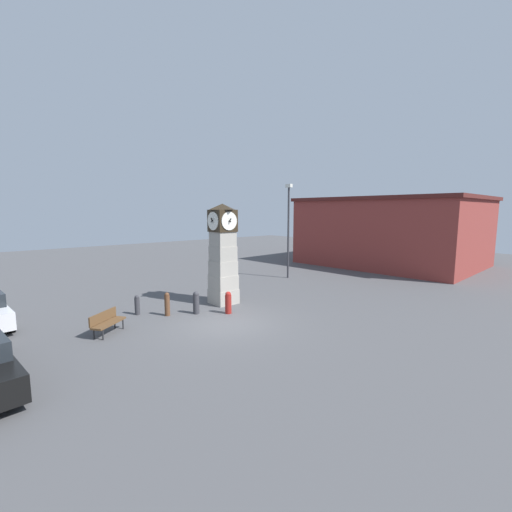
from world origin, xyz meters
TOP-DOWN VIEW (x-y plane):
  - ground_plane at (0.00, 0.00)m, footprint 77.96×77.96m
  - clock_tower at (-2.89, 1.95)m, footprint 1.50×1.47m
  - bollard_near_tower at (-1.20, 1.05)m, footprint 0.31×0.31m
  - bollard_mid_row at (-2.18, -0.15)m, footprint 0.30×0.30m
  - bollard_far_row at (-2.79, -1.36)m, footprint 0.25×0.25m
  - bollard_end_row at (-3.88, -2.38)m, footprint 0.24×0.24m
  - bench at (-2.15, -4.31)m, footprint 1.37×1.60m
  - pedestrian_near_bench at (-16.13, 11.24)m, footprint 0.42×0.47m
  - street_lamp_near_road at (-5.57, 9.65)m, footprint 0.50×0.24m
  - warehouse_blue_far at (-4.03, 21.64)m, footprint 15.22×12.36m

SIDE VIEW (x-z plane):
  - ground_plane at x=0.00m, z-range 0.00..0.00m
  - bollard_end_row at x=-3.88m, z-range 0.01..0.96m
  - bench at x=-2.15m, z-range 0.07..0.97m
  - bollard_near_tower at x=-1.20m, z-range 0.01..1.10m
  - bollard_mid_row at x=-2.18m, z-range 0.01..1.11m
  - bollard_far_row at x=-2.79m, z-range 0.01..1.13m
  - pedestrian_near_bench at x=-16.13m, z-range 0.12..1.78m
  - clock_tower at x=-2.89m, z-range -0.04..5.28m
  - warehouse_blue_far at x=-4.03m, z-range 0.01..6.12m
  - street_lamp_near_road at x=-5.57m, z-range 0.50..7.35m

